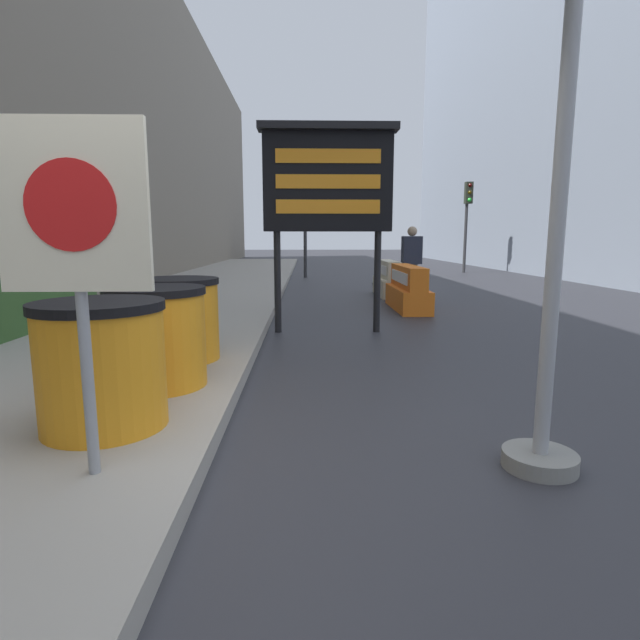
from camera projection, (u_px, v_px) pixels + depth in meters
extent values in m
plane|color=#2D2D33|center=(210.00, 466.00, 3.05)|extent=(120.00, 120.00, 0.00)
cube|color=#706656|center=(100.00, 76.00, 11.77)|extent=(0.40, 50.40, 10.36)
cylinder|color=orange|center=(103.00, 369.00, 3.26)|extent=(0.80, 0.80, 0.78)
cylinder|color=black|center=(98.00, 306.00, 3.19)|extent=(0.83, 0.83, 0.06)
cylinder|color=orange|center=(157.00, 340.00, 4.18)|extent=(0.80, 0.80, 0.78)
cylinder|color=black|center=(154.00, 291.00, 4.11)|extent=(0.83, 0.83, 0.06)
cylinder|color=orange|center=(179.00, 322.00, 5.10)|extent=(0.80, 0.80, 0.78)
cylinder|color=black|center=(177.00, 281.00, 5.03)|extent=(0.83, 0.83, 0.06)
cylinder|color=gray|center=(85.00, 345.00, 2.55)|extent=(0.06, 0.06, 1.39)
cube|color=beige|center=(72.00, 206.00, 2.42)|extent=(0.74, 0.04, 0.84)
cylinder|color=red|center=(70.00, 205.00, 2.39)|extent=(0.44, 0.01, 0.44)
cylinder|color=black|center=(278.00, 283.00, 7.31)|extent=(0.10, 0.10, 1.48)
cylinder|color=black|center=(377.00, 282.00, 7.34)|extent=(0.10, 0.10, 1.48)
cube|color=black|center=(328.00, 182.00, 7.10)|extent=(1.83, 0.24, 1.37)
cube|color=black|center=(328.00, 127.00, 6.91)|extent=(1.95, 0.34, 0.10)
cube|color=orange|center=(328.00, 156.00, 6.91)|extent=(1.47, 0.02, 0.19)
cube|color=orange|center=(328.00, 181.00, 6.97)|extent=(1.47, 0.02, 0.19)
cube|color=orange|center=(328.00, 207.00, 7.02)|extent=(1.47, 0.02, 0.19)
cube|color=orange|center=(408.00, 298.00, 9.79)|extent=(0.56, 1.99, 0.43)
cube|color=orange|center=(408.00, 277.00, 9.72)|extent=(0.34, 1.99, 0.43)
cube|color=white|center=(399.00, 277.00, 9.72)|extent=(0.02, 1.59, 0.21)
cube|color=beige|center=(388.00, 287.00, 12.13)|extent=(0.52, 1.77, 0.43)
cube|color=beige|center=(389.00, 269.00, 12.06)|extent=(0.31, 1.77, 0.43)
cube|color=white|center=(382.00, 269.00, 12.05)|extent=(0.02, 1.42, 0.21)
cube|color=black|center=(378.00, 284.00, 15.03)|extent=(0.33, 0.33, 0.04)
cone|color=#EA560F|center=(378.00, 274.00, 14.99)|extent=(0.27, 0.27, 0.56)
cylinder|color=white|center=(378.00, 273.00, 14.98)|extent=(0.15, 0.15, 0.08)
cylinder|color=#2D2D30|center=(305.00, 229.00, 17.63)|extent=(0.12, 0.12, 3.41)
cube|color=#23281E|center=(305.00, 191.00, 17.27)|extent=(0.28, 0.28, 0.84)
sphere|color=#360605|center=(305.00, 183.00, 17.07)|extent=(0.15, 0.15, 0.15)
sphere|color=#392C06|center=(305.00, 191.00, 17.12)|extent=(0.15, 0.15, 0.15)
sphere|color=green|center=(305.00, 199.00, 17.16)|extent=(0.15, 0.15, 0.15)
cylinder|color=#2D2D30|center=(466.00, 228.00, 20.15)|extent=(0.12, 0.12, 3.59)
cube|color=#23281E|center=(469.00, 193.00, 19.77)|extent=(0.28, 0.28, 0.84)
sphere|color=#360605|center=(470.00, 185.00, 19.58)|extent=(0.15, 0.15, 0.15)
sphere|color=#392C06|center=(470.00, 192.00, 19.63)|extent=(0.15, 0.15, 0.15)
sphere|color=green|center=(470.00, 200.00, 19.67)|extent=(0.15, 0.15, 0.15)
cylinder|color=#514C42|center=(408.00, 281.00, 11.51)|extent=(0.13, 0.13, 0.80)
cylinder|color=#514C42|center=(414.00, 281.00, 11.51)|extent=(0.13, 0.13, 0.80)
cube|color=#232838|center=(412.00, 250.00, 11.39)|extent=(0.45, 0.29, 0.63)
sphere|color=tan|center=(412.00, 231.00, 11.33)|extent=(0.22, 0.22, 0.22)
cylinder|color=gray|center=(539.00, 460.00, 3.02)|extent=(0.44, 0.44, 0.10)
cylinder|color=#9EA0A5|center=(560.00, 195.00, 2.77)|extent=(0.09, 0.09, 3.03)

